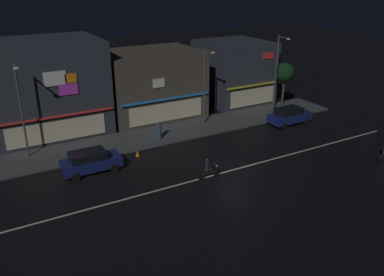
{
  "coord_description": "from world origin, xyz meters",
  "views": [
    {
      "loc": [
        -16.17,
        -22.11,
        13.71
      ],
      "look_at": [
        -1.57,
        3.56,
        1.64
      ],
      "focal_mm": 37.88,
      "sensor_mm": 36.0,
      "label": 1
    }
  ],
  "objects_px": {
    "streetlamp_mid": "(206,81)",
    "parked_car_near_kerb": "(289,116)",
    "streetlamp_west": "(21,104)",
    "streetlamp_east": "(278,68)",
    "parked_car_trailing": "(90,161)",
    "pedestrian_on_sidewalk": "(159,130)",
    "traffic_cone": "(138,153)",
    "motorcycle_following": "(208,170)"
  },
  "relations": [
    {
      "from": "traffic_cone",
      "to": "streetlamp_west",
      "type": "bearing_deg",
      "value": 153.48
    },
    {
      "from": "streetlamp_west",
      "to": "pedestrian_on_sidewalk",
      "type": "bearing_deg",
      "value": -8.82
    },
    {
      "from": "streetlamp_west",
      "to": "streetlamp_east",
      "type": "distance_m",
      "value": 24.52
    },
    {
      "from": "parked_car_trailing",
      "to": "traffic_cone",
      "type": "height_order",
      "value": "parked_car_trailing"
    },
    {
      "from": "streetlamp_west",
      "to": "streetlamp_east",
      "type": "bearing_deg",
      "value": -1.64
    },
    {
      "from": "parked_car_trailing",
      "to": "motorcycle_following",
      "type": "bearing_deg",
      "value": 144.4
    },
    {
      "from": "streetlamp_west",
      "to": "motorcycle_following",
      "type": "distance_m",
      "value": 14.98
    },
    {
      "from": "streetlamp_west",
      "to": "streetlamp_east",
      "type": "relative_size",
      "value": 0.96
    },
    {
      "from": "streetlamp_west",
      "to": "parked_car_near_kerb",
      "type": "xyz_separation_m",
      "value": [
        23.41,
        -4.14,
        -3.68
      ]
    },
    {
      "from": "streetlamp_mid",
      "to": "parked_car_trailing",
      "type": "bearing_deg",
      "value": -160.95
    },
    {
      "from": "streetlamp_east",
      "to": "streetlamp_mid",
      "type": "bearing_deg",
      "value": 177.69
    },
    {
      "from": "streetlamp_east",
      "to": "parked_car_near_kerb",
      "type": "distance_m",
      "value": 5.27
    },
    {
      "from": "pedestrian_on_sidewalk",
      "to": "traffic_cone",
      "type": "xyz_separation_m",
      "value": [
        -2.97,
        -2.18,
        -0.65
      ]
    },
    {
      "from": "motorcycle_following",
      "to": "traffic_cone",
      "type": "distance_m",
      "value": 6.65
    },
    {
      "from": "streetlamp_west",
      "to": "traffic_cone",
      "type": "height_order",
      "value": "streetlamp_west"
    },
    {
      "from": "pedestrian_on_sidewalk",
      "to": "parked_car_near_kerb",
      "type": "relative_size",
      "value": 0.4
    },
    {
      "from": "streetlamp_west",
      "to": "parked_car_trailing",
      "type": "bearing_deg",
      "value": -52.52
    },
    {
      "from": "parked_car_near_kerb",
      "to": "motorcycle_following",
      "type": "distance_m",
      "value": 13.93
    },
    {
      "from": "streetlamp_mid",
      "to": "streetlamp_east",
      "type": "distance_m",
      "value": 8.39
    },
    {
      "from": "streetlamp_mid",
      "to": "pedestrian_on_sidewalk",
      "type": "distance_m",
      "value": 6.63
    },
    {
      "from": "parked_car_trailing",
      "to": "pedestrian_on_sidewalk",
      "type": "bearing_deg",
      "value": -156.61
    },
    {
      "from": "pedestrian_on_sidewalk",
      "to": "streetlamp_east",
      "type": "bearing_deg",
      "value": -132.96
    },
    {
      "from": "streetlamp_west",
      "to": "parked_car_trailing",
      "type": "relative_size",
      "value": 1.75
    },
    {
      "from": "streetlamp_west",
      "to": "parked_car_near_kerb",
      "type": "bearing_deg",
      "value": -10.03
    },
    {
      "from": "streetlamp_east",
      "to": "traffic_cone",
      "type": "bearing_deg",
      "value": -169.49
    },
    {
      "from": "motorcycle_following",
      "to": "parked_car_near_kerb",
      "type": "bearing_deg",
      "value": -160.93
    },
    {
      "from": "streetlamp_mid",
      "to": "parked_car_near_kerb",
      "type": "relative_size",
      "value": 1.68
    },
    {
      "from": "streetlamp_east",
      "to": "traffic_cone",
      "type": "distance_m",
      "value": 17.7
    },
    {
      "from": "streetlamp_east",
      "to": "pedestrian_on_sidewalk",
      "type": "height_order",
      "value": "streetlamp_east"
    },
    {
      "from": "streetlamp_mid",
      "to": "parked_car_trailing",
      "type": "distance_m",
      "value": 13.72
    },
    {
      "from": "streetlamp_east",
      "to": "pedestrian_on_sidewalk",
      "type": "relative_size",
      "value": 4.52
    },
    {
      "from": "streetlamp_east",
      "to": "traffic_cone",
      "type": "height_order",
      "value": "streetlamp_east"
    },
    {
      "from": "pedestrian_on_sidewalk",
      "to": "streetlamp_west",
      "type": "bearing_deg",
      "value": 34.31
    },
    {
      "from": "streetlamp_east",
      "to": "parked_car_near_kerb",
      "type": "xyz_separation_m",
      "value": [
        -1.1,
        -3.44,
        -3.84
      ]
    },
    {
      "from": "parked_car_near_kerb",
      "to": "parked_car_trailing",
      "type": "xyz_separation_m",
      "value": [
        -19.82,
        -0.55,
        0.0
      ]
    },
    {
      "from": "pedestrian_on_sidewalk",
      "to": "motorcycle_following",
      "type": "height_order",
      "value": "pedestrian_on_sidewalk"
    },
    {
      "from": "streetlamp_mid",
      "to": "motorcycle_following",
      "type": "relative_size",
      "value": 3.8
    },
    {
      "from": "traffic_cone",
      "to": "motorcycle_following",
      "type": "bearing_deg",
      "value": -63.15
    },
    {
      "from": "parked_car_near_kerb",
      "to": "parked_car_trailing",
      "type": "height_order",
      "value": "same"
    },
    {
      "from": "streetlamp_mid",
      "to": "motorcycle_following",
      "type": "xyz_separation_m",
      "value": [
        -5.47,
        -9.39,
        -3.76
      ]
    },
    {
      "from": "motorcycle_following",
      "to": "traffic_cone",
      "type": "xyz_separation_m",
      "value": [
        -3.0,
        5.93,
        -0.36
      ]
    },
    {
      "from": "streetlamp_mid",
      "to": "pedestrian_on_sidewalk",
      "type": "bearing_deg",
      "value": -166.84
    }
  ]
}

